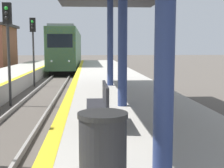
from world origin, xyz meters
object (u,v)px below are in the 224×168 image
at_px(trash_bin, 103,151).
at_px(bench, 100,104).
at_px(signal_far, 33,39).
at_px(signal_mid, 8,35).
at_px(train, 68,49).

relative_size(trash_bin, bench, 0.62).
relative_size(signal_far, trash_bin, 4.74).
relative_size(signal_far, bench, 2.95).
xyz_separation_m(signal_mid, signal_far, (-0.12, 6.92, 0.00)).
distance_m(signal_mid, signal_far, 6.92).
distance_m(signal_mid, bench, 8.24).
bearing_deg(trash_bin, signal_far, 102.18).
height_order(signal_mid, signal_far, same).
xyz_separation_m(signal_far, trash_bin, (3.70, -17.14, -1.77)).
relative_size(train, bench, 13.59).
height_order(train, bench, train).
distance_m(signal_far, bench, 14.69).
bearing_deg(trash_bin, signal_mid, 109.30).
height_order(train, signal_mid, train).
xyz_separation_m(train, signal_far, (-1.22, -15.95, 0.79)).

